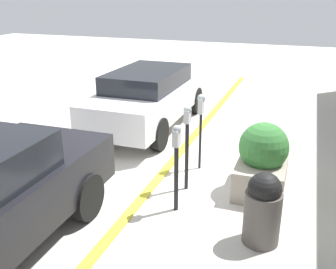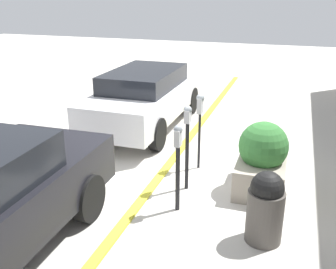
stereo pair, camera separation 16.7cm
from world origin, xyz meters
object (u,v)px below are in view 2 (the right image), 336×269
(trash_bin, at_px, (265,207))
(parking_meter_second, at_px, (187,134))
(planter_box, at_px, (262,160))
(parking_meter_middle, at_px, (200,112))
(parking_meter_nearest, at_px, (178,155))
(parked_car_middle, at_px, (147,96))

(trash_bin, bearing_deg, parking_meter_second, 51.55)
(planter_box, bearing_deg, parking_meter_second, 106.88)
(parking_meter_middle, distance_m, planter_box, 1.49)
(parking_meter_nearest, bearing_deg, trash_bin, -106.45)
(parking_meter_second, relative_size, parking_meter_middle, 1.01)
(parking_meter_nearest, distance_m, parked_car_middle, 4.16)
(parking_meter_middle, height_order, parked_car_middle, parking_meter_middle)
(parking_meter_nearest, distance_m, parking_meter_middle, 1.66)
(parking_meter_nearest, relative_size, planter_box, 1.13)
(parking_meter_nearest, height_order, parked_car_middle, parked_car_middle)
(parking_meter_nearest, xyz_separation_m, parked_car_middle, (3.68, 1.93, -0.15))
(parking_meter_middle, bearing_deg, parked_car_middle, 42.62)
(planter_box, relative_size, trash_bin, 1.21)
(trash_bin, bearing_deg, parking_meter_nearest, 73.55)
(planter_box, distance_m, parked_car_middle, 4.05)
(parking_meter_second, distance_m, parked_car_middle, 3.49)
(parking_meter_nearest, height_order, parking_meter_middle, parking_meter_middle)
(parking_meter_middle, xyz_separation_m, planter_box, (-0.53, -1.26, -0.61))
(parking_meter_nearest, xyz_separation_m, planter_box, (1.12, -1.20, -0.40))
(planter_box, distance_m, trash_bin, 1.54)
(parking_meter_second, bearing_deg, parking_meter_nearest, -175.82)
(trash_bin, bearing_deg, parking_meter_middle, 35.21)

